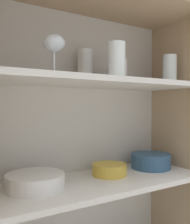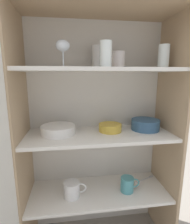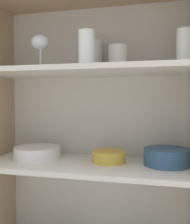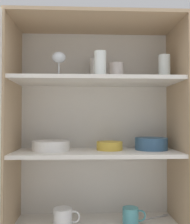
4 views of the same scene
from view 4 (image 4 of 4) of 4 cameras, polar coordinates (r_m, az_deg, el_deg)
The scene contains 17 objects.
cupboard_back_panel at distance 1.63m, azimuth -0.03°, elevation -8.98°, with size 0.93×0.02×1.47m, color silver.
cupboard_side_left at distance 1.50m, azimuth -17.59°, elevation -9.55°, with size 0.02×0.37×1.47m, color tan.
cupboard_side_right at distance 1.54m, azimuth 17.64°, elevation -9.34°, with size 0.02×0.37×1.47m, color tan.
cupboard_top_panel at distance 1.53m, azimuth 0.27°, elevation 18.82°, with size 0.93×0.37×0.02m, color tan.
shelf_board_middle at distance 1.45m, azimuth 0.27°, elevation -8.86°, with size 0.89×0.34×0.02m, color silver.
shelf_board_upper at distance 1.45m, azimuth 0.27°, elevation 6.74°, with size 0.89×0.34×0.02m, color silver.
tumbler_glass_0 at distance 1.57m, azimuth -0.06°, elevation 9.04°, with size 0.07×0.07×0.14m.
tumbler_glass_1 at distance 1.37m, azimuth 1.13°, elevation 10.40°, with size 0.06×0.06×0.13m.
tumbler_glass_2 at distance 1.50m, azimuth 4.66°, elevation 8.72°, with size 0.08×0.08×0.10m.
tumbler_glass_3 at distance 1.51m, azimuth 14.87°, elevation 9.41°, with size 0.06×0.06×0.13m.
wine_glass_0 at distance 1.45m, azimuth -7.88°, elevation 11.32°, with size 0.07×0.07×0.14m.
plate_stack_white at distance 1.48m, azimuth -9.58°, elevation -7.24°, with size 0.21×0.21×0.05m.
mixing_bowl_large at distance 1.53m, azimuth 12.14°, elevation -6.66°, with size 0.18×0.18×0.07m.
serving_bowl_small at distance 1.49m, azimuth 3.18°, elevation -7.24°, with size 0.15×0.15×0.05m.
coffee_mug_primary at distance 1.50m, azimuth -6.95°, elevation -21.91°, with size 0.14×0.10×0.10m.
coffee_mug_extra_1 at distance 1.52m, azimuth 7.83°, elevation -21.66°, with size 0.13×0.09×0.10m.
serving_spoon at distance 1.68m, azimuth 13.60°, elevation -21.29°, with size 0.16×0.08×0.01m.
Camera 4 is at (-0.07, -1.27, 0.95)m, focal length 42.00 mm.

